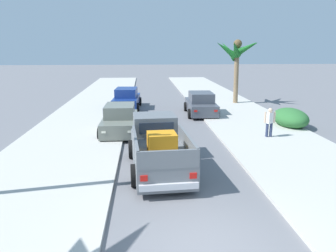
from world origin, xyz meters
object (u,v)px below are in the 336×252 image
Objects in this scene: car_left_mid at (201,104)px; hedge_bush at (290,118)px; car_left_near at (127,99)px; pickup_truck at (158,148)px; palm_tree_right_fore at (237,52)px; car_right_near at (120,120)px; pedestrian at (270,121)px.

car_left_mid is 1.53× the size of hedge_bush.
car_left_near reaches higher than hedge_bush.
pickup_truck is 9.93m from hedge_bush.
car_left_mid is 6.41m from palm_tree_right_fore.
pickup_truck is at bearing -142.83° from hedge_bush.
car_right_near is 12.80m from palm_tree_right_fore.
palm_tree_right_fore is (6.89, 14.13, 3.34)m from pickup_truck.
pickup_truck is 6.80m from pedestrian.
car_right_near is at bearing -176.50° from hedge_bush.
palm_tree_right_fore reaches higher than hedge_bush.
palm_tree_right_fore reaches higher than pickup_truck.
palm_tree_right_fore is at bearing 83.73° from pedestrian.
pedestrian is at bearing -50.26° from car_left_near.
pickup_truck reaches higher than pedestrian.
pickup_truck is 5.70m from car_right_near.
pickup_truck reaches higher than hedge_bush.
palm_tree_right_fore is at bearing 9.24° from car_left_near.
pedestrian reaches higher than car_right_near.
car_right_near is 2.69× the size of pedestrian.
hedge_bush is at bearing 3.50° from car_right_near.
car_left_near is at bearing 152.40° from car_left_mid.
pickup_truck reaches higher than car_left_near.
hedge_bush is at bearing 37.17° from pickup_truck.
car_left_near is 1.01× the size of car_left_mid.
car_left_near is at bearing 98.09° from pickup_truck.
car_left_near is 9.45m from palm_tree_right_fore.
hedge_bush is (1.02, -8.13, -3.59)m from palm_tree_right_fore.
palm_tree_right_fore reaches higher than car_right_near.
car_right_near is 0.99× the size of car_left_mid.
pickup_truck is 1.24× the size of car_left_mid.
car_right_near and car_left_mid have the same top height.
hedge_bush is (9.72, -6.71, -0.16)m from car_left_near.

